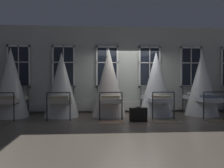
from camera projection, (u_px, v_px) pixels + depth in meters
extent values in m
plane|color=brown|center=(133.00, 116.00, 9.00)|extent=(24.70, 24.70, 0.00)
cube|color=#B2B7AD|center=(128.00, 69.00, 10.25)|extent=(13.35, 0.10, 3.48)
cube|color=black|center=(19.00, 66.00, 9.80)|extent=(0.91, 0.02, 1.67)
cube|color=silver|center=(19.00, 87.00, 9.82)|extent=(0.91, 0.06, 0.07)
cube|color=silver|center=(19.00, 46.00, 9.78)|extent=(0.91, 0.06, 0.07)
cube|color=silver|center=(8.00, 66.00, 9.77)|extent=(0.07, 0.06, 1.67)
cube|color=silver|center=(30.00, 66.00, 9.83)|extent=(0.07, 0.06, 1.67)
cube|color=silver|center=(19.00, 66.00, 9.80)|extent=(0.04, 0.06, 1.67)
cube|color=silver|center=(19.00, 62.00, 9.80)|extent=(0.91, 0.06, 0.04)
cube|color=black|center=(64.00, 67.00, 9.93)|extent=(0.91, 0.02, 1.67)
cube|color=silver|center=(64.00, 87.00, 9.95)|extent=(0.91, 0.06, 0.07)
cube|color=silver|center=(63.00, 46.00, 9.91)|extent=(0.91, 0.06, 0.07)
cube|color=silver|center=(53.00, 66.00, 9.90)|extent=(0.07, 0.06, 1.67)
cube|color=silver|center=(74.00, 67.00, 9.97)|extent=(0.07, 0.06, 1.67)
cube|color=silver|center=(64.00, 67.00, 9.93)|extent=(0.04, 0.06, 1.67)
cube|color=silver|center=(63.00, 62.00, 9.93)|extent=(0.91, 0.06, 0.04)
cube|color=black|center=(107.00, 67.00, 10.07)|extent=(0.91, 0.02, 1.67)
cube|color=silver|center=(107.00, 87.00, 10.09)|extent=(0.91, 0.06, 0.07)
cube|color=silver|center=(107.00, 47.00, 10.05)|extent=(0.91, 0.06, 0.07)
cube|color=silver|center=(97.00, 67.00, 10.03)|extent=(0.07, 0.06, 1.67)
cube|color=silver|center=(117.00, 67.00, 10.10)|extent=(0.07, 0.06, 1.67)
cube|color=silver|center=(107.00, 67.00, 10.07)|extent=(0.04, 0.06, 1.67)
cube|color=silver|center=(107.00, 63.00, 10.06)|extent=(0.91, 0.06, 0.04)
cube|color=black|center=(150.00, 67.00, 10.20)|extent=(0.91, 0.02, 1.67)
cube|color=silver|center=(150.00, 86.00, 10.22)|extent=(0.91, 0.06, 0.07)
cube|color=silver|center=(150.00, 47.00, 10.18)|extent=(0.91, 0.06, 0.07)
cube|color=silver|center=(139.00, 67.00, 10.17)|extent=(0.07, 0.06, 1.67)
cube|color=silver|center=(160.00, 67.00, 10.23)|extent=(0.07, 0.06, 1.67)
cube|color=silver|center=(150.00, 67.00, 10.20)|extent=(0.04, 0.06, 1.67)
cube|color=silver|center=(150.00, 63.00, 10.20)|extent=(0.91, 0.06, 0.04)
cube|color=black|center=(191.00, 67.00, 10.33)|extent=(0.91, 0.02, 1.67)
cube|color=silver|center=(191.00, 86.00, 10.35)|extent=(0.91, 0.06, 0.07)
cube|color=silver|center=(191.00, 48.00, 10.32)|extent=(0.91, 0.06, 0.07)
cube|color=silver|center=(181.00, 67.00, 10.30)|extent=(0.07, 0.06, 1.67)
cube|color=silver|center=(201.00, 67.00, 10.37)|extent=(0.07, 0.06, 1.67)
cube|color=silver|center=(191.00, 67.00, 10.33)|extent=(0.04, 0.06, 1.67)
cube|color=silver|center=(191.00, 63.00, 10.33)|extent=(0.91, 0.06, 0.04)
cube|color=silver|center=(222.00, 67.00, 10.44)|extent=(0.07, 0.06, 1.67)
cube|color=silver|center=(129.00, 106.00, 10.15)|extent=(9.32, 0.10, 0.36)
cylinder|color=black|center=(9.00, 100.00, 9.71)|extent=(0.04, 0.04, 1.05)
cylinder|color=black|center=(28.00, 100.00, 9.78)|extent=(0.04, 0.04, 1.05)
cylinder|color=black|center=(14.00, 107.00, 7.95)|extent=(0.04, 0.04, 0.92)
cylinder|color=black|center=(0.00, 102.00, 8.80)|extent=(0.05, 1.83, 0.03)
cylinder|color=black|center=(22.00, 102.00, 8.86)|extent=(0.05, 1.83, 0.03)
cylinder|color=black|center=(18.00, 87.00, 9.73)|extent=(0.74, 0.04, 0.03)
cylinder|color=black|center=(2.00, 93.00, 7.91)|extent=(0.74, 0.04, 0.03)
cube|color=beige|center=(11.00, 100.00, 8.83)|extent=(0.78, 1.86, 0.15)
ellipsoid|color=#B7B2A3|center=(17.00, 94.00, 9.50)|extent=(0.58, 0.41, 0.14)
cube|color=tan|center=(5.00, 98.00, 8.17)|extent=(0.62, 0.37, 0.10)
cone|color=white|center=(11.00, 82.00, 8.82)|extent=(1.26, 1.26, 2.47)
cylinder|color=black|center=(55.00, 100.00, 9.82)|extent=(0.04, 0.04, 1.05)
cylinder|color=black|center=(74.00, 100.00, 9.89)|extent=(0.04, 0.04, 1.05)
cylinder|color=black|center=(47.00, 107.00, 8.00)|extent=(0.04, 0.04, 0.92)
cylinder|color=black|center=(70.00, 107.00, 8.07)|extent=(0.04, 0.04, 0.92)
cylinder|color=black|center=(51.00, 102.00, 8.91)|extent=(0.06, 1.83, 0.03)
cylinder|color=black|center=(72.00, 101.00, 8.98)|extent=(0.06, 1.83, 0.03)
cylinder|color=black|center=(64.00, 87.00, 9.84)|extent=(0.74, 0.04, 0.03)
cylinder|color=black|center=(58.00, 93.00, 8.02)|extent=(0.74, 0.04, 0.03)
cube|color=#B7B2A3|center=(62.00, 99.00, 8.94)|extent=(0.78, 1.86, 0.15)
ellipsoid|color=silver|center=(64.00, 94.00, 9.61)|extent=(0.58, 0.41, 0.14)
cube|color=tan|center=(59.00, 97.00, 8.29)|extent=(0.62, 0.37, 0.10)
cone|color=white|center=(62.00, 84.00, 8.93)|extent=(1.26, 1.26, 2.32)
cylinder|color=black|center=(98.00, 100.00, 9.97)|extent=(0.04, 0.04, 1.05)
cylinder|color=black|center=(116.00, 99.00, 10.03)|extent=(0.04, 0.04, 1.05)
cylinder|color=black|center=(100.00, 106.00, 8.15)|extent=(0.04, 0.04, 0.92)
cylinder|color=black|center=(122.00, 106.00, 8.21)|extent=(0.04, 0.04, 0.92)
cylinder|color=black|center=(99.00, 101.00, 9.06)|extent=(0.05, 1.83, 0.03)
cylinder|color=black|center=(119.00, 101.00, 9.12)|extent=(0.05, 1.83, 0.03)
cylinder|color=black|center=(107.00, 87.00, 9.99)|extent=(0.74, 0.04, 0.03)
cylinder|color=black|center=(111.00, 92.00, 8.17)|extent=(0.74, 0.04, 0.03)
cube|color=silver|center=(109.00, 99.00, 9.09)|extent=(0.78, 1.86, 0.15)
ellipsoid|color=beige|center=(107.00, 94.00, 9.76)|extent=(0.58, 0.41, 0.14)
cube|color=tan|center=(110.00, 97.00, 8.43)|extent=(0.62, 0.37, 0.10)
cone|color=silver|center=(109.00, 82.00, 9.07)|extent=(1.26, 1.26, 2.47)
cylinder|color=black|center=(141.00, 99.00, 10.10)|extent=(0.04, 0.04, 1.05)
cylinder|color=black|center=(159.00, 99.00, 10.17)|extent=(0.04, 0.04, 1.05)
cylinder|color=black|center=(153.00, 106.00, 8.28)|extent=(0.04, 0.04, 0.92)
cylinder|color=black|center=(174.00, 106.00, 8.35)|extent=(0.04, 0.04, 0.92)
cylinder|color=black|center=(146.00, 101.00, 9.19)|extent=(0.07, 1.83, 0.03)
cylinder|color=black|center=(166.00, 101.00, 9.26)|extent=(0.07, 1.83, 0.03)
cylinder|color=black|center=(150.00, 86.00, 10.12)|extent=(0.74, 0.05, 0.03)
cylinder|color=black|center=(163.00, 92.00, 8.30)|extent=(0.74, 0.05, 0.03)
cube|color=silver|center=(156.00, 99.00, 9.22)|extent=(0.79, 1.87, 0.15)
ellipsoid|color=silver|center=(151.00, 94.00, 9.89)|extent=(0.58, 0.41, 0.14)
cube|color=tan|center=(161.00, 97.00, 8.57)|extent=(0.62, 0.37, 0.10)
cone|color=white|center=(156.00, 84.00, 9.21)|extent=(1.26, 1.26, 2.37)
cylinder|color=black|center=(183.00, 99.00, 10.21)|extent=(0.04, 0.04, 1.05)
cylinder|color=black|center=(200.00, 99.00, 10.28)|extent=(0.04, 0.04, 1.05)
cylinder|color=black|center=(204.00, 106.00, 8.39)|extent=(0.04, 0.04, 0.92)
cylinder|color=black|center=(224.00, 105.00, 8.46)|extent=(0.04, 0.04, 0.92)
cylinder|color=black|center=(192.00, 101.00, 9.30)|extent=(0.08, 1.83, 0.03)
cylinder|color=black|center=(211.00, 100.00, 9.37)|extent=(0.08, 1.83, 0.03)
cylinder|color=black|center=(191.00, 86.00, 10.23)|extent=(0.74, 0.05, 0.03)
cylinder|color=black|center=(214.00, 92.00, 8.42)|extent=(0.74, 0.05, 0.03)
cube|color=silver|center=(202.00, 99.00, 9.33)|extent=(0.80, 1.87, 0.15)
ellipsoid|color=silver|center=(194.00, 94.00, 10.00)|extent=(0.58, 0.41, 0.14)
cube|color=slate|center=(210.00, 96.00, 8.68)|extent=(0.62, 0.38, 0.10)
cone|color=white|center=(202.00, 83.00, 9.32)|extent=(1.26, 1.26, 2.39)
cylinder|color=black|center=(224.00, 99.00, 10.30)|extent=(0.04, 0.04, 1.05)
cube|color=brown|center=(111.00, 122.00, 7.77)|extent=(0.81, 0.57, 0.01)
cube|color=brown|center=(166.00, 122.00, 7.90)|extent=(0.82, 0.58, 0.01)
cube|color=brown|center=(219.00, 121.00, 8.03)|extent=(0.82, 0.58, 0.01)
cube|color=black|center=(138.00, 115.00, 7.96)|extent=(0.56, 0.21, 0.44)
cube|color=tan|center=(138.00, 114.00, 8.06)|extent=(0.50, 0.02, 0.03)
torus|color=black|center=(138.00, 107.00, 7.95)|extent=(0.15, 0.15, 0.02)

